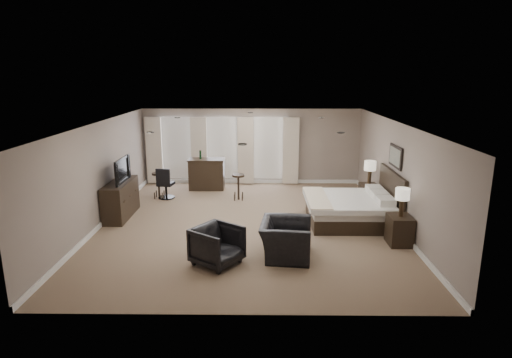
{
  "coord_description": "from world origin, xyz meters",
  "views": [
    {
      "loc": [
        0.32,
        -10.41,
        3.81
      ],
      "look_at": [
        0.2,
        0.4,
        1.1
      ],
      "focal_mm": 30.0,
      "sensor_mm": 36.0,
      "label": 1
    }
  ],
  "objects_px": {
    "dresser": "(121,199)",
    "bar_stool_right": "(238,187)",
    "lamp_near": "(402,202)",
    "armchair_near": "(286,233)",
    "bar_stool_left": "(159,185)",
    "bar_counter": "(207,174)",
    "lamp_far": "(370,173)",
    "desk_chair": "(166,183)",
    "tv": "(119,179)",
    "nightstand_near": "(399,230)",
    "bed": "(348,197)",
    "nightstand_far": "(368,195)",
    "armchair_far": "(217,244)"
  },
  "relations": [
    {
      "from": "armchair_near",
      "to": "bar_stool_left",
      "type": "xyz_separation_m",
      "value": [
        -3.68,
        4.27,
        -0.11
      ]
    },
    {
      "from": "lamp_near",
      "to": "lamp_far",
      "type": "distance_m",
      "value": 2.9
    },
    {
      "from": "armchair_far",
      "to": "desk_chair",
      "type": "xyz_separation_m",
      "value": [
        -2.05,
        4.66,
        0.05
      ]
    },
    {
      "from": "nightstand_far",
      "to": "bar_stool_right",
      "type": "bearing_deg",
      "value": 171.59
    },
    {
      "from": "desk_chair",
      "to": "tv",
      "type": "bearing_deg",
      "value": 72.71
    },
    {
      "from": "dresser",
      "to": "tv",
      "type": "bearing_deg",
      "value": 0.0
    },
    {
      "from": "armchair_far",
      "to": "dresser",
      "type": "bearing_deg",
      "value": 80.24
    },
    {
      "from": "nightstand_near",
      "to": "bar_stool_right",
      "type": "height_order",
      "value": "bar_stool_right"
    },
    {
      "from": "bed",
      "to": "dresser",
      "type": "bearing_deg",
      "value": 176.2
    },
    {
      "from": "nightstand_far",
      "to": "armchair_far",
      "type": "bearing_deg",
      "value": -135.29
    },
    {
      "from": "bed",
      "to": "bar_stool_left",
      "type": "distance_m",
      "value": 5.82
    },
    {
      "from": "dresser",
      "to": "tv",
      "type": "relative_size",
      "value": 1.46
    },
    {
      "from": "bar_counter",
      "to": "desk_chair",
      "type": "distance_m",
      "value": 1.57
    },
    {
      "from": "lamp_far",
      "to": "tv",
      "type": "xyz_separation_m",
      "value": [
        -6.92,
        -1.05,
        0.05
      ]
    },
    {
      "from": "armchair_far",
      "to": "bar_counter",
      "type": "relative_size",
      "value": 0.74
    },
    {
      "from": "nightstand_far",
      "to": "lamp_near",
      "type": "distance_m",
      "value": 2.98
    },
    {
      "from": "lamp_far",
      "to": "lamp_near",
      "type": "bearing_deg",
      "value": -90.0
    },
    {
      "from": "bed",
      "to": "bar_stool_right",
      "type": "height_order",
      "value": "bed"
    },
    {
      "from": "lamp_near",
      "to": "bar_counter",
      "type": "xyz_separation_m",
      "value": [
        -4.94,
        4.67,
        -0.47
      ]
    },
    {
      "from": "nightstand_far",
      "to": "armchair_near",
      "type": "relative_size",
      "value": 0.54
    },
    {
      "from": "bed",
      "to": "nightstand_far",
      "type": "relative_size",
      "value": 3.35
    },
    {
      "from": "armchair_near",
      "to": "tv",
      "type": "bearing_deg",
      "value": 66.05
    },
    {
      "from": "nightstand_near",
      "to": "bar_counter",
      "type": "xyz_separation_m",
      "value": [
        -4.94,
        4.67,
        0.19
      ]
    },
    {
      "from": "nightstand_near",
      "to": "desk_chair",
      "type": "bearing_deg",
      "value": 149.49
    },
    {
      "from": "dresser",
      "to": "armchair_far",
      "type": "bearing_deg",
      "value": -45.39
    },
    {
      "from": "nightstand_near",
      "to": "armchair_near",
      "type": "xyz_separation_m",
      "value": [
        -2.62,
        -0.69,
        0.19
      ]
    },
    {
      "from": "dresser",
      "to": "nightstand_near",
      "type": "bearing_deg",
      "value": -14.97
    },
    {
      "from": "lamp_near",
      "to": "tv",
      "type": "distance_m",
      "value": 7.16
    },
    {
      "from": "lamp_far",
      "to": "tv",
      "type": "distance_m",
      "value": 7.0
    },
    {
      "from": "nightstand_far",
      "to": "lamp_far",
      "type": "bearing_deg",
      "value": 0.0
    },
    {
      "from": "armchair_near",
      "to": "bar_stool_left",
      "type": "distance_m",
      "value": 5.64
    },
    {
      "from": "bar_stool_left",
      "to": "bar_stool_right",
      "type": "height_order",
      "value": "bar_stool_left"
    },
    {
      "from": "lamp_near",
      "to": "armchair_near",
      "type": "bearing_deg",
      "value": -165.3
    },
    {
      "from": "bar_counter",
      "to": "lamp_far",
      "type": "bearing_deg",
      "value": -19.66
    },
    {
      "from": "armchair_far",
      "to": "desk_chair",
      "type": "bearing_deg",
      "value": 59.36
    },
    {
      "from": "bed",
      "to": "bar_counter",
      "type": "distance_m",
      "value": 5.18
    },
    {
      "from": "nightstand_near",
      "to": "nightstand_far",
      "type": "relative_size",
      "value": 1.04
    },
    {
      "from": "bar_stool_left",
      "to": "desk_chair",
      "type": "relative_size",
      "value": 0.83
    },
    {
      "from": "lamp_near",
      "to": "armchair_far",
      "type": "xyz_separation_m",
      "value": [
        -4.02,
        -1.08,
        -0.55
      ]
    },
    {
      "from": "bar_counter",
      "to": "bar_stool_left",
      "type": "bearing_deg",
      "value": -141.42
    },
    {
      "from": "lamp_far",
      "to": "dresser",
      "type": "height_order",
      "value": "lamp_far"
    },
    {
      "from": "dresser",
      "to": "bar_stool_right",
      "type": "distance_m",
      "value": 3.49
    },
    {
      "from": "lamp_near",
      "to": "dresser",
      "type": "distance_m",
      "value": 7.18
    },
    {
      "from": "lamp_far",
      "to": "desk_chair",
      "type": "xyz_separation_m",
      "value": [
        -6.07,
        0.68,
        -0.5
      ]
    },
    {
      "from": "armchair_far",
      "to": "bar_stool_left",
      "type": "relative_size",
      "value": 1.08
    },
    {
      "from": "nightstand_near",
      "to": "lamp_near",
      "type": "xyz_separation_m",
      "value": [
        0.0,
        0.0,
        0.66
      ]
    },
    {
      "from": "dresser",
      "to": "bar_counter",
      "type": "height_order",
      "value": "bar_counter"
    },
    {
      "from": "dresser",
      "to": "tv",
      "type": "height_order",
      "value": "tv"
    },
    {
      "from": "bar_counter",
      "to": "bar_stool_right",
      "type": "relative_size",
      "value": 1.5
    },
    {
      "from": "bar_counter",
      "to": "nightstand_near",
      "type": "bearing_deg",
      "value": -43.34
    }
  ]
}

